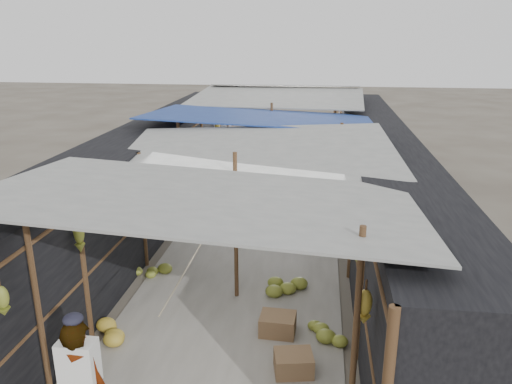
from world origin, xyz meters
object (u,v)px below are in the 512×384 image
at_px(black_basin, 315,202).
at_px(shopper_blue, 245,185).
at_px(crate_near, 294,364).
at_px(vendor_seated, 312,170).

height_order(black_basin, shopper_blue, shopper_blue).
height_order(crate_near, black_basin, crate_near).
height_order(black_basin, vendor_seated, vendor_seated).
bearing_deg(shopper_blue, black_basin, 31.27).
distance_m(crate_near, shopper_blue, 6.00).
bearing_deg(vendor_seated, black_basin, 18.22).
height_order(crate_near, vendor_seated, vendor_seated).
relative_size(crate_near, black_basin, 0.97).
distance_m(black_basin, vendor_seated, 1.98).
distance_m(crate_near, black_basin, 7.09).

